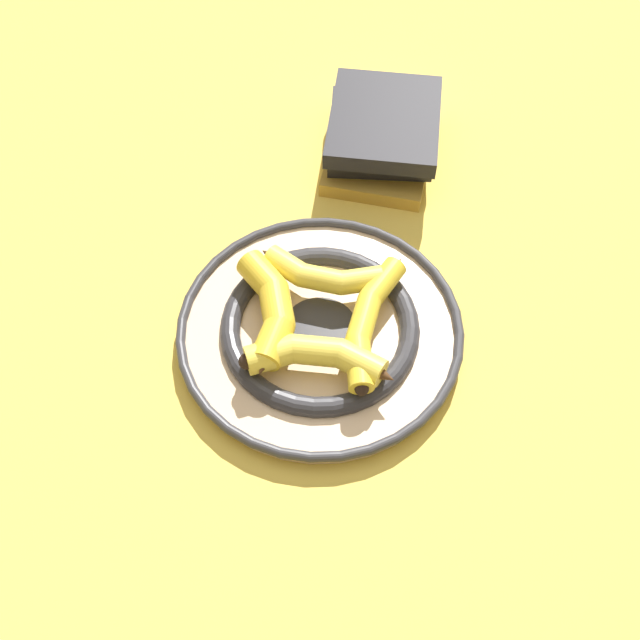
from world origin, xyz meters
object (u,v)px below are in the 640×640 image
decorative_bowl (320,329)px  banana_a (319,356)px  banana_c (320,275)px  book_stack (382,134)px  banana_d (369,319)px  banana_b (271,310)px

decorative_bowl → banana_a: size_ratio=2.08×
banana_c → book_stack: book_stack is taller
decorative_bowl → banana_d: banana_d is taller
banana_a → banana_c: (-0.11, 0.04, -0.00)m
banana_a → book_stack: book_stack is taller
decorative_bowl → banana_a: 0.07m
banana_c → banana_d: (0.08, 0.03, -0.00)m
banana_a → banana_d: (-0.03, 0.07, -0.00)m
banana_a → banana_c: bearing=-84.7°
decorative_bowl → banana_b: size_ratio=1.98×
decorative_bowl → book_stack: book_stack is taller
banana_c → banana_b: bearing=-122.4°
book_stack → banana_b: bearing=168.6°
banana_b → banana_a: bearing=-147.7°
banana_d → book_stack: book_stack is taller
banana_b → banana_d: banana_b is taller
banana_b → banana_d: bearing=-104.6°
decorative_bowl → banana_c: 0.07m
banana_c → decorative_bowl: bearing=-76.2°
decorative_bowl → banana_b: (-0.02, -0.05, 0.04)m
banana_c → book_stack: (-0.22, 0.17, -0.01)m
banana_a → book_stack: size_ratio=0.72×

